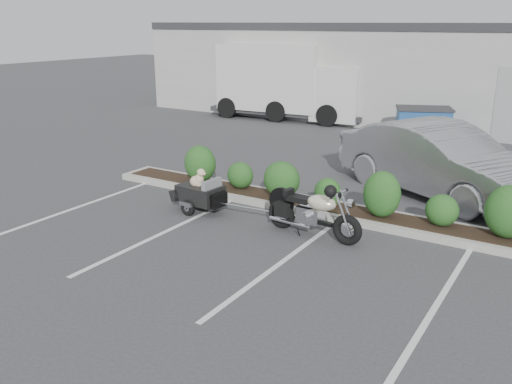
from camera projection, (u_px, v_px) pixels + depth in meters
The scene contains 8 objects.
ground at pixel (244, 238), 10.61m from camera, with size 90.00×90.00×0.00m, color #38383A.
planter_kerb at pixel (337, 211), 11.86m from camera, with size 12.00×1.00×0.15m, color #9E9E93.
building at pixel (455, 70), 23.76m from camera, with size 26.00×10.00×4.00m, color #9EA099.
motorcycle at pixel (313, 213), 10.54m from camera, with size 2.11×0.71×1.21m.
pet_trailer at pixel (200, 193), 11.98m from camera, with size 1.69×0.95×1.00m.
sedan at pixel (439, 160), 12.94m from camera, with size 1.84×5.29×1.74m, color #AAABB1.
dumpster at pixel (423, 125), 18.80m from camera, with size 2.19×1.87×1.21m.
delivery_truck at pixel (291, 83), 23.21m from camera, with size 7.02×2.92×3.13m.
Camera 1 is at (5.42, -8.23, 4.05)m, focal length 38.00 mm.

